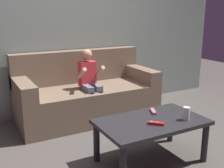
{
  "coord_description": "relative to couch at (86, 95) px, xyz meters",
  "views": [
    {
      "loc": [
        -1.28,
        -1.95,
        1.38
      ],
      "look_at": [
        0.13,
        0.65,
        0.61
      ],
      "focal_mm": 44.49,
      "sensor_mm": 36.0,
      "label": 1
    }
  ],
  "objects": [
    {
      "name": "game_remote_pink_center",
      "position": [
        0.21,
        -1.19,
        0.12
      ],
      "size": [
        0.09,
        0.14,
        0.03
      ],
      "color": "pink",
      "rests_on": "coffee_table"
    },
    {
      "name": "wall_back",
      "position": [
        -0.1,
        0.39,
        0.95
      ],
      "size": [
        5.1,
        0.05,
        2.5
      ],
      "primitive_type": "cube",
      "color": "gray",
      "rests_on": "ground"
    },
    {
      "name": "soda_can",
      "position": [
        0.36,
        -1.49,
        0.17
      ],
      "size": [
        0.07,
        0.07,
        0.12
      ],
      "primitive_type": "cylinder",
      "color": "silver",
      "rests_on": "coffee_table"
    },
    {
      "name": "game_remote_red_near_edge",
      "position": [
        0.04,
        -1.45,
        0.12
      ],
      "size": [
        0.13,
        0.12,
        0.03
      ],
      "color": "red",
      "rests_on": "coffee_table"
    },
    {
      "name": "person_seated_on_couch",
      "position": [
        -0.02,
        -0.18,
        0.24
      ],
      "size": [
        0.29,
        0.36,
        0.93
      ],
      "color": "slate",
      "rests_on": "ground"
    },
    {
      "name": "coffee_table",
      "position": [
        0.07,
        -1.35,
        0.05
      ],
      "size": [
        0.99,
        0.59,
        0.42
      ],
      "color": "#232326",
      "rests_on": "ground"
    },
    {
      "name": "couch",
      "position": [
        0.0,
        0.0,
        0.0
      ],
      "size": [
        1.81,
        0.8,
        0.87
      ],
      "color": "#75604C",
      "rests_on": "ground"
    },
    {
      "name": "ground_plane",
      "position": [
        -0.1,
        -1.32,
        -0.3
      ],
      "size": [
        10.19,
        10.19,
        0.0
      ],
      "primitive_type": "plane",
      "color": "#4C4742"
    }
  ]
}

